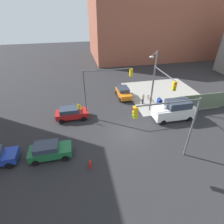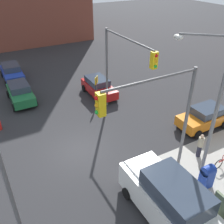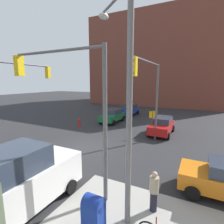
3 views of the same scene
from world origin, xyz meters
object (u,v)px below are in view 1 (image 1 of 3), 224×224
street_lamp_corner (153,76)px  hatchback_red (71,113)px  traffic_signal_nw_corner (104,84)px  mailbox_blue (159,102)px  sedan_orange (123,92)px  pedestrian_crossing (143,99)px  traffic_signal_se_corner (171,120)px  traffic_signal_ne_corner (160,86)px  van_white_delivery (175,110)px  bicycle_leaning_on_fence (149,99)px  smokestack (211,26)px  fire_hydrant (90,164)px  coupe_green (50,150)px

street_lamp_corner → hatchback_red: bearing=-175.7°
traffic_signal_nw_corner → mailbox_blue: size_ratio=4.55×
sedan_orange → pedestrian_crossing: size_ratio=2.35×
traffic_signal_se_corner → traffic_signal_ne_corner: 7.35m
sedan_orange → van_white_delivery: bearing=-56.9°
traffic_signal_se_corner → sedan_orange: 14.28m
street_lamp_corner → bicycle_leaning_on_fence: (0.64, 1.68, -4.35)m
smokestack → fire_hydrant: (-36.98, -34.20, -7.30)m
traffic_signal_nw_corner → sedan_orange: 7.30m
smokestack → street_lamp_corner: (-27.02, -24.48, -3.09)m
traffic_signal_nw_corner → smokestack: bearing=36.8°
smokestack → traffic_signal_se_corner: (-29.78, -34.50, -3.13)m
street_lamp_corner → pedestrian_crossing: street_lamp_corner is taller
van_white_delivery → traffic_signal_ne_corner: bearing=163.4°
smokestack → hatchback_red: 46.59m
street_lamp_corner → fire_hydrant: street_lamp_corner is taller
mailbox_blue → bicycle_leaning_on_fence: mailbox_blue is taller
traffic_signal_se_corner → traffic_signal_ne_corner: size_ratio=1.00×
fire_hydrant → bicycle_leaning_on_fence: bicycle_leaning_on_fence is taller
coupe_green → fire_hydrant: bearing=-31.8°
bicycle_leaning_on_fence → van_white_delivery: bearing=-77.8°
traffic_signal_nw_corner → coupe_green: size_ratio=1.60×
traffic_signal_nw_corner → traffic_signal_se_corner: (4.29, -9.00, -0.01)m
van_white_delivery → mailbox_blue: bearing=100.0°
traffic_signal_se_corner → fire_hydrant: 8.33m
hatchback_red → traffic_signal_se_corner: bearing=-46.5°
van_white_delivery → hatchback_red: bearing=167.8°
mailbox_blue → fire_hydrant: size_ratio=1.52×
sedan_orange → traffic_signal_se_corner: bearing=-88.8°
smokestack → street_lamp_corner: bearing=-137.8°
mailbox_blue → fire_hydrant: 14.50m
hatchback_red → pedestrian_crossing: bearing=9.8°
sedan_orange → coupe_green: size_ratio=0.97×
street_lamp_corner → coupe_green: size_ratio=1.97×
bicycle_leaning_on_fence → fire_hydrant: bearing=-132.9°
coupe_green → van_white_delivery: (15.49, 3.69, 0.44)m
van_white_delivery → bicycle_leaning_on_fence: 5.60m
traffic_signal_ne_corner → street_lamp_corner: size_ratio=0.81×
van_white_delivery → bicycle_leaning_on_fence: van_white_delivery is taller
traffic_signal_se_corner → van_white_delivery: bearing=54.1°
smokestack → traffic_signal_nw_corner: smokestack is taller
coupe_green → bicycle_leaning_on_fence: size_ratio=2.33×
traffic_signal_se_corner → coupe_green: traffic_signal_se_corner is taller
smokestack → traffic_signal_se_corner: 45.68m
hatchback_red → coupe_green: same height
mailbox_blue → hatchback_red: size_ratio=0.34×
fire_hydrant → traffic_signal_se_corner: bearing=-2.4°
smokestack → fire_hydrant: bearing=-137.2°
traffic_signal_ne_corner → coupe_green: bearing=-161.7°
hatchback_red → mailbox_blue: bearing=1.6°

